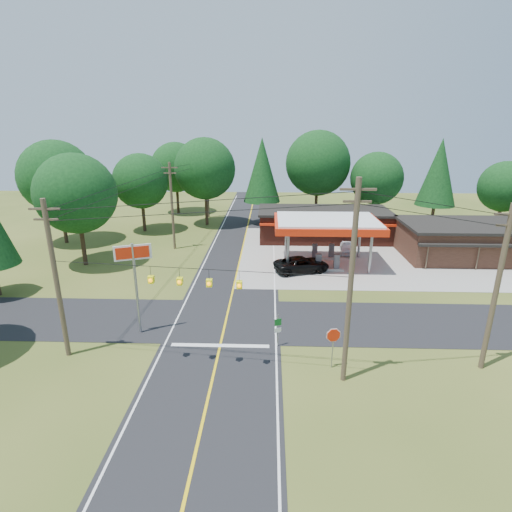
{
  "coord_description": "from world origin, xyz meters",
  "views": [
    {
      "loc": [
        3.2,
        -26.69,
        13.89
      ],
      "look_at": [
        2.0,
        7.0,
        2.8
      ],
      "focal_mm": 28.0,
      "sensor_mm": 36.0,
      "label": 1
    }
  ],
  "objects_px": {
    "sedan_car": "(347,248)",
    "big_stop_sign": "(134,268)",
    "octagonal_stop_sign": "(333,338)",
    "suv_car": "(302,265)",
    "gas_canopy": "(327,225)"
  },
  "relations": [
    {
      "from": "sedan_car",
      "to": "octagonal_stop_sign",
      "type": "height_order",
      "value": "octagonal_stop_sign"
    },
    {
      "from": "sedan_car",
      "to": "octagonal_stop_sign",
      "type": "relative_size",
      "value": 1.38
    },
    {
      "from": "octagonal_stop_sign",
      "to": "big_stop_sign",
      "type": "bearing_deg",
      "value": 163.36
    },
    {
      "from": "sedan_car",
      "to": "octagonal_stop_sign",
      "type": "xyz_separation_m",
      "value": [
        -5.0,
        -22.84,
        1.36
      ]
    },
    {
      "from": "octagonal_stop_sign",
      "to": "gas_canopy",
      "type": "bearing_deg",
      "value": 83.94
    },
    {
      "from": "sedan_car",
      "to": "big_stop_sign",
      "type": "xyz_separation_m",
      "value": [
        -17.81,
        -19.01,
        4.2
      ]
    },
    {
      "from": "big_stop_sign",
      "to": "octagonal_stop_sign",
      "type": "xyz_separation_m",
      "value": [
        12.81,
        -3.83,
        -2.83
      ]
    },
    {
      "from": "sedan_car",
      "to": "octagonal_stop_sign",
      "type": "distance_m",
      "value": 23.42
    },
    {
      "from": "gas_canopy",
      "to": "suv_car",
      "type": "bearing_deg",
      "value": -137.87
    },
    {
      "from": "big_stop_sign",
      "to": "octagonal_stop_sign",
      "type": "distance_m",
      "value": 13.66
    },
    {
      "from": "sedan_car",
      "to": "big_stop_sign",
      "type": "distance_m",
      "value": 26.38
    },
    {
      "from": "octagonal_stop_sign",
      "to": "sedan_car",
      "type": "bearing_deg",
      "value": 77.65
    },
    {
      "from": "suv_car",
      "to": "octagonal_stop_sign",
      "type": "bearing_deg",
      "value": 164.75
    },
    {
      "from": "suv_car",
      "to": "sedan_car",
      "type": "height_order",
      "value": "suv_car"
    },
    {
      "from": "gas_canopy",
      "to": "sedan_car",
      "type": "bearing_deg",
      "value": 53.13
    }
  ]
}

